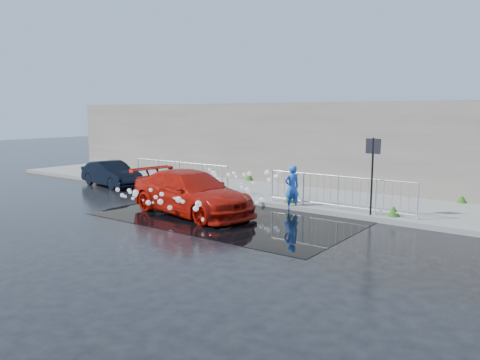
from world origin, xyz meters
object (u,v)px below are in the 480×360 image
object	(u,v)px
sign_post	(373,164)
person	(292,188)
red_car	(191,193)
dark_car	(111,174)

from	to	relation	value
sign_post	person	size ratio (longest dim) A/B	1.65
red_car	dark_car	xyz separation A→B (m)	(-6.65, 2.07, -0.14)
sign_post	red_car	size ratio (longest dim) A/B	0.53
dark_car	red_car	bearing A→B (deg)	-99.23
person	dark_car	bearing A→B (deg)	-56.71
sign_post	red_car	bearing A→B (deg)	-152.70
red_car	person	xyz separation A→B (m)	(2.28, 2.47, 0.07)
sign_post	red_car	distance (m)	5.69
dark_car	person	world-z (taller)	person
sign_post	person	bearing A→B (deg)	-177.88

